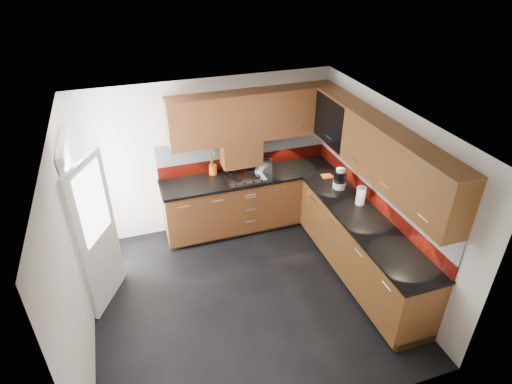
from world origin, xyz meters
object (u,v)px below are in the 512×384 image
object	(u,v)px
food_processor	(340,179)
utensil_pot	(213,168)
toaster	(263,166)
gas_hob	(245,176)

from	to	relation	value
food_processor	utensil_pot	bearing A→B (deg)	148.89
toaster	food_processor	bearing A→B (deg)	-43.40
gas_hob	food_processor	bearing A→B (deg)	-31.63
gas_hob	food_processor	world-z (taller)	food_processor
gas_hob	utensil_pot	world-z (taller)	utensil_pot
utensil_pot	toaster	xyz separation A→B (m)	(0.76, -0.16, -0.01)
utensil_pot	food_processor	world-z (taller)	utensil_pot
utensil_pot	toaster	size ratio (longest dim) A/B	1.47
gas_hob	food_processor	xyz separation A→B (m)	(1.20, -0.74, 0.12)
utensil_pot	food_processor	size ratio (longest dim) A/B	1.41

